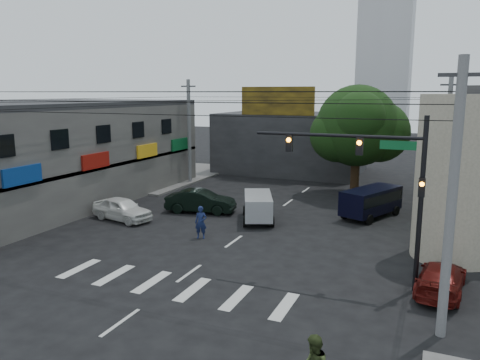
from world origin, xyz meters
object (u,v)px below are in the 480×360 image
Objects in this scene: silver_minivan at (258,208)px; traffic_officer at (201,222)px; utility_pole_far_right at (446,142)px; street_tree at (357,126)px; utility_pole_far_left at (189,132)px; maroon_sedan at (441,278)px; dark_sedan at (201,201)px; traffic_gantry at (379,173)px; white_compact at (122,209)px; navy_van at (371,203)px; utility_pole_near_right at (452,203)px.

silver_minivan is 2.35× the size of traffic_officer.
utility_pole_far_right is at bearing 31.81° from traffic_officer.
street_tree is 0.95× the size of utility_pole_far_left.
utility_pole_far_right is at bearing 0.00° from utility_pole_far_left.
dark_sedan is at bearing -21.05° from maroon_sedan.
white_compact is at bearing 165.24° from traffic_gantry.
dark_sedan reaches higher than maroon_sedan.
utility_pole_far_left is 1.86× the size of dark_sedan.
navy_van is (-1.62, 11.22, -3.87)m from traffic_gantry.
utility_pole_far_right is 1.86× the size of dark_sedan.
traffic_officer reaches higher than dark_sedan.
maroon_sedan is at bearing -38.60° from utility_pole_far_left.
utility_pole_far_left reaches higher than silver_minivan.
silver_minivan reaches higher than white_compact.
navy_van is at bearing -19.11° from utility_pole_far_left.
utility_pole_far_left and utility_pole_far_right have the same top height.
traffic_officer is at bearing 152.96° from utility_pole_near_right.
utility_pole_near_right is 2.08× the size of maroon_sedan.
maroon_sedan is (18.85, -4.01, -0.11)m from white_compact.
silver_minivan is 4.89m from traffic_officer.
traffic_gantry is at bearing -42.86° from utility_pole_far_left.
traffic_officer reaches higher than white_compact.
dark_sedan is at bearing 101.06° from traffic_officer.
silver_minivan is (-10.75, 7.19, 0.24)m from maroon_sedan.
dark_sedan is (-15.17, 11.49, -3.82)m from utility_pole_near_right.
utility_pole_far_right is 18.05m from dark_sedan.
utility_pole_far_right is (2.68, 17.00, -0.23)m from traffic_gantry.
street_tree is 22.48m from utility_pole_near_right.
street_tree is at bearing -30.43° from white_compact.
maroon_sedan is 12.94m from silver_minivan.
white_compact is (2.13, -12.74, -3.87)m from utility_pole_far_left.
white_compact is 1.06× the size of silver_minivan.
navy_van reaches higher than traffic_officer.
silver_minivan is at bearing -112.06° from street_tree.
utility_pole_far_right is 2.13× the size of silver_minivan.
traffic_gantry reaches higher than traffic_officer.
utility_pole_far_left is 14.48m from silver_minivan.
white_compact is (-12.37, -13.74, -4.74)m from street_tree.
white_compact is 6.59m from traffic_officer.
utility_pole_near_right reaches higher than silver_minivan.
utility_pole_far_left is 13.48m from white_compact.
traffic_gantry is 0.78× the size of utility_pole_near_right.
utility_pole_far_right is (0.00, 20.50, 0.00)m from utility_pole_near_right.
utility_pole_near_right reaches higher than white_compact.
street_tree is 12.28m from silver_minivan.
utility_pole_near_right is at bearing -52.58° from traffic_gantry.
navy_van is at bearing 98.20° from traffic_gantry.
utility_pole_far_right is 2.08× the size of maroon_sedan.
white_compact is 8.70m from silver_minivan.
utility_pole_near_right reaches higher than navy_van.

